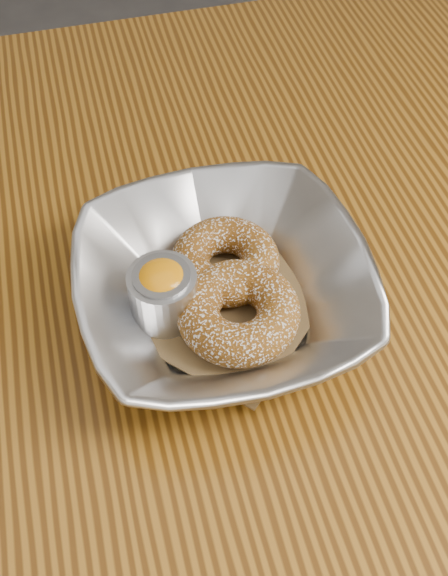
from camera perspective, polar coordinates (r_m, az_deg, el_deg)
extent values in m
plane|color=#565659|center=(1.29, 4.20, -18.11)|extent=(4.00, 4.00, 0.00)
cube|color=brown|center=(0.66, 7.89, 4.18)|extent=(1.20, 0.80, 0.04)
imported|color=#B4B6BB|center=(0.55, 0.00, -0.05)|extent=(0.24, 0.24, 0.06)
cube|color=brown|center=(0.56, 0.00, -1.31)|extent=(0.20, 0.20, 0.00)
torus|color=brown|center=(0.57, 0.12, 2.32)|extent=(0.12, 0.12, 0.03)
torus|color=brown|center=(0.54, 1.22, -2.04)|extent=(0.12, 0.12, 0.04)
cylinder|color=#B4B6BB|center=(0.54, -5.14, -0.63)|extent=(0.06, 0.06, 0.05)
cylinder|color=gray|center=(0.54, -5.17, -0.37)|extent=(0.05, 0.05, 0.04)
ellipsoid|color=orange|center=(0.53, -5.29, 0.63)|extent=(0.04, 0.04, 0.03)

